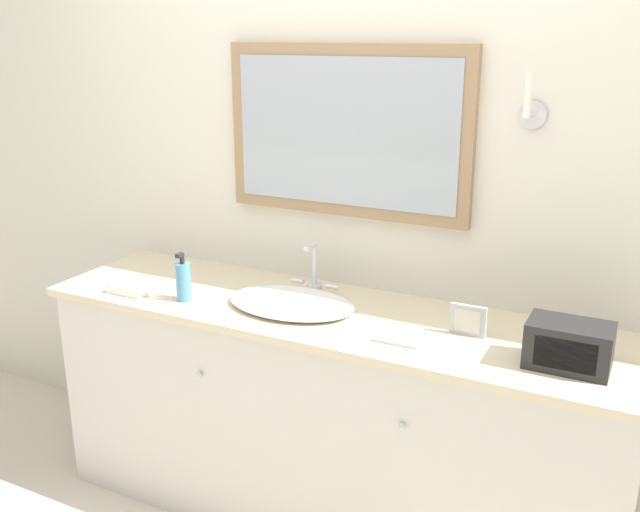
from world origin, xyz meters
TOP-DOWN VIEW (x-y plane):
  - wall_back at (-0.00, 0.63)m, footprint 8.00×0.18m
  - vanity_counter at (0.00, 0.31)m, footprint 2.18×0.58m
  - sink_basin at (-0.14, 0.29)m, footprint 0.48×0.38m
  - soap_bottle at (-0.53, 0.16)m, footprint 0.06×0.06m
  - appliance_box at (0.82, 0.23)m, footprint 0.24×0.15m
  - picture_frame at (0.49, 0.32)m, footprint 0.12×0.01m
  - hand_towel_near_sink at (-0.76, 0.15)m, footprint 0.16×0.12m
  - metal_tray at (0.31, 0.20)m, footprint 0.15×0.12m

SIDE VIEW (x-z plane):
  - vanity_counter at x=0.00m, z-range 0.00..0.86m
  - metal_tray at x=0.31m, z-range 0.86..0.87m
  - hand_towel_near_sink at x=-0.76m, z-range 0.86..0.90m
  - sink_basin at x=-0.14m, z-range 0.78..0.98m
  - picture_frame at x=0.49m, z-range 0.86..0.96m
  - appliance_box at x=0.82m, z-range 0.86..1.00m
  - soap_bottle at x=-0.53m, z-range 0.84..1.03m
  - wall_back at x=0.00m, z-range 0.00..2.55m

